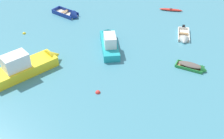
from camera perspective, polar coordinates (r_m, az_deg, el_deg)
name	(u,v)px	position (r m, az deg, el deg)	size (l,w,h in m)	color
rowboat_deep_blue_cluster_inner	(71,15)	(38.58, -8.06, 10.51)	(4.21, 2.96, 1.33)	beige
kayak_red_back_row_center	(171,10)	(40.63, 11.46, 11.41)	(3.05, 0.50, 0.29)	red
rowboat_green_outer_left	(195,67)	(29.56, 15.96, 0.41)	(3.22, 1.73, 0.94)	#99754C
motor_launch_yellow_distant_center	(28,65)	(28.97, -16.13, 0.85)	(5.93, 6.84, 2.73)	yellow
motor_launch_turquoise_outer_right	(109,42)	(31.63, -0.57, 5.45)	(3.26, 6.12, 2.22)	teal
rowboat_white_midfield_right	(184,38)	(34.14, 13.87, 5.94)	(1.34, 3.64, 1.15)	beige
mooring_buoy_central	(24,34)	(35.93, -16.80, 6.73)	(0.40, 0.40, 0.40)	yellow
mooring_buoy_between_boats_left	(98,93)	(25.89, -2.78, -4.56)	(0.46, 0.46, 0.46)	red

